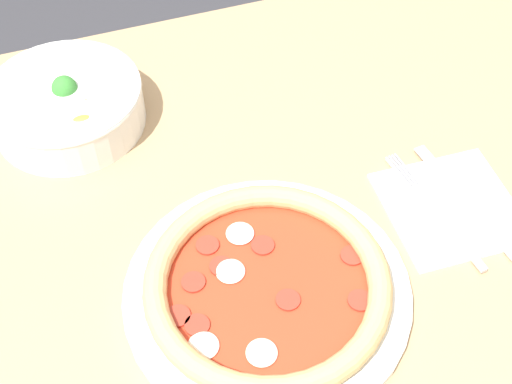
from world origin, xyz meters
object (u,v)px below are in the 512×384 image
at_px(bowl, 66,103).
at_px(fork, 435,211).
at_px(knife, 470,206).
at_px(pizza, 267,287).

xyz_separation_m(bowl, fork, (0.38, -0.30, -0.03)).
height_order(bowl, fork, bowl).
xyz_separation_m(bowl, knife, (0.42, -0.30, -0.03)).
height_order(pizza, knife, pizza).
height_order(pizza, bowl, bowl).
height_order(pizza, fork, pizza).
xyz_separation_m(fork, knife, (0.04, -0.01, -0.00)).
xyz_separation_m(pizza, bowl, (-0.15, 0.34, 0.02)).
bearing_deg(bowl, fork, -38.01).
relative_size(fork, knife, 0.97).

